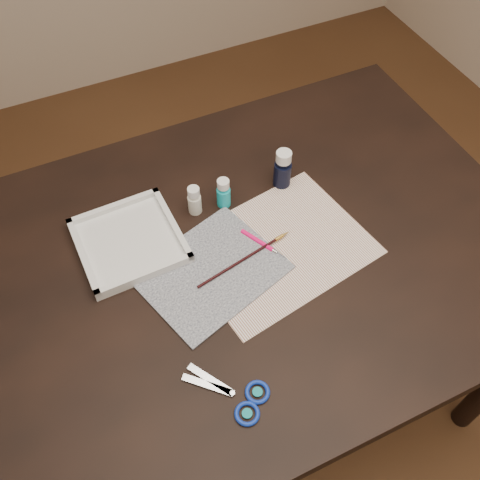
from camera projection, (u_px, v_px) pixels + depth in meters
name	position (u px, v px, depth m)	size (l,w,h in m)	color
ground	(240.00, 387.00, 1.76)	(3.50, 3.50, 0.02)	#422614
table	(240.00, 333.00, 1.45)	(1.30, 0.90, 0.75)	black
paper	(277.00, 247.00, 1.16)	(0.38, 0.29, 0.00)	white
canvas	(210.00, 271.00, 1.12)	(0.28, 0.23, 0.00)	black
paint_bottle_white	(194.00, 200.00, 1.20)	(0.03, 0.03, 0.08)	silver
paint_bottle_cyan	(224.00, 193.00, 1.21)	(0.03, 0.03, 0.08)	#15ACBD
paint_bottle_navy	(283.00, 169.00, 1.24)	(0.04, 0.04, 0.10)	black
paintbrush	(245.00, 258.00, 1.14)	(0.24, 0.01, 0.01)	black
craft_knife	(265.00, 245.00, 1.16)	(0.13, 0.01, 0.01)	#FF0C68
scissors	(223.00, 393.00, 0.96)	(0.18, 0.09, 0.01)	silver
palette_tray	(129.00, 241.00, 1.16)	(0.22, 0.22, 0.03)	silver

